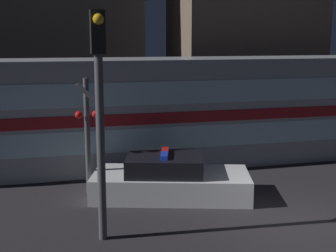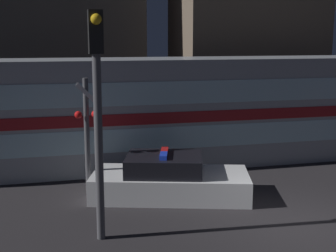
{
  "view_description": "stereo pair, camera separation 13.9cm",
  "coord_description": "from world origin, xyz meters",
  "views": [
    {
      "loc": [
        -5.83,
        -9.55,
        4.42
      ],
      "look_at": [
        -2.09,
        4.64,
        1.69
      ],
      "focal_mm": 50.0,
      "sensor_mm": 36.0,
      "label": 1
    },
    {
      "loc": [
        -5.69,
        -9.59,
        4.42
      ],
      "look_at": [
        -2.09,
        4.64,
        1.69
      ],
      "focal_mm": 50.0,
      "sensor_mm": 36.0,
      "label": 2
    }
  ],
  "objects": [
    {
      "name": "train",
      "position": [
        -1.68,
        6.49,
        1.88
      ],
      "size": [
        18.95,
        2.89,
        3.76
      ],
      "color": "#999EA5",
      "rests_on": "ground_plane"
    },
    {
      "name": "traffic_light_corner",
      "position": [
        -4.72,
        0.38,
        3.08
      ],
      "size": [
        0.3,
        0.46,
        5.02
      ],
      "color": "#4C4C51",
      "rests_on": "ground_plane"
    },
    {
      "name": "building_center",
      "position": [
        3.99,
        12.65,
        4.57
      ],
      "size": [
        6.98,
        4.47,
        9.13
      ],
      "color": "brown",
      "rests_on": "ground_plane"
    },
    {
      "name": "building_left",
      "position": [
        -5.38,
        14.99,
        4.83
      ],
      "size": [
        8.53,
        4.83,
        9.66
      ],
      "color": "#47423D",
      "rests_on": "ground_plane"
    },
    {
      "name": "police_car",
      "position": [
        -2.53,
        2.79,
        0.49
      ],
      "size": [
        4.77,
        3.11,
        1.33
      ],
      "rotation": [
        0.0,
        0.0,
        -0.29
      ],
      "color": "silver",
      "rests_on": "ground_plane"
    },
    {
      "name": "ground_plane",
      "position": [
        0.0,
        0.0,
        0.0
      ],
      "size": [
        120.0,
        120.0,
        0.0
      ],
      "primitive_type": "plane",
      "color": "#262326"
    },
    {
      "name": "crossing_signal_far",
      "position": [
        -4.73,
        3.59,
        1.84
      ],
      "size": [
        0.68,
        0.32,
        3.36
      ],
      "color": "#4C4C51",
      "rests_on": "ground_plane"
    }
  ]
}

